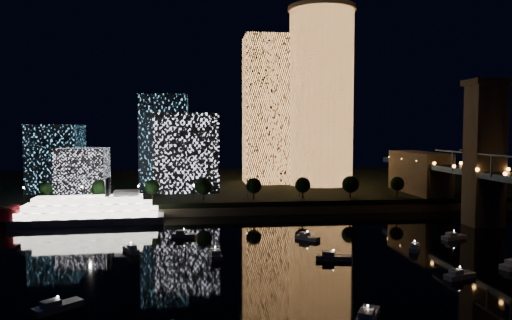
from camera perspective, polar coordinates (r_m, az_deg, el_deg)
The scene contains 10 objects.
ground at distance 118.88m, azimuth 9.71°, elevation -12.75°, with size 520.00×520.00×0.00m, color black.
far_bank at distance 273.00m, azimuth 0.09°, elevation -2.87°, with size 420.00×160.00×5.00m, color black.
seawall at distance 196.65m, azimuth 2.86°, elevation -5.71°, with size 420.00×6.00×3.00m, color #6B5E4C.
tower_cylindrical at distance 254.93m, azimuth 7.46°, elevation 7.23°, with size 34.00×34.00×88.79m.
tower_rectangular at distance 261.18m, azimuth 1.27°, elevation 5.72°, with size 23.83×23.83×75.82m, color #F99F4F.
midrise_blocks at distance 236.34m, azimuth -12.83°, elevation 1.02°, with size 84.18×47.50×44.07m.
riverboat at distance 185.56m, azimuth -19.26°, elevation -5.61°, with size 55.63×14.50×16.59m.
motorboats at distance 122.91m, azimuth 6.22°, elevation -11.77°, with size 110.93×79.15×2.78m.
esplanade_trees at distance 198.63m, azimuth -5.44°, elevation -3.02°, with size 166.29×6.98×8.99m.
street_lamps at distance 204.71m, azimuth -7.15°, elevation -3.24°, with size 132.70×0.70×5.65m.
Camera 1 is at (-32.86, -109.24, 33.43)m, focal length 35.00 mm.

